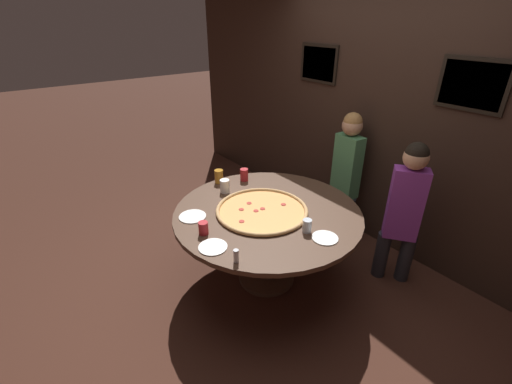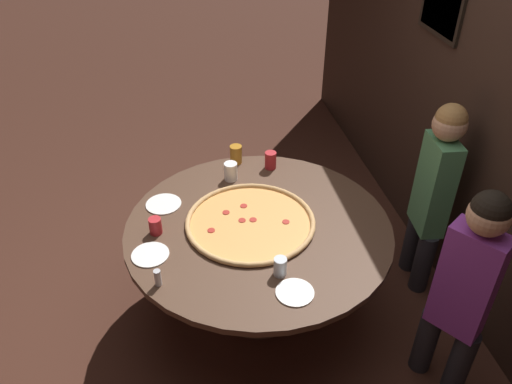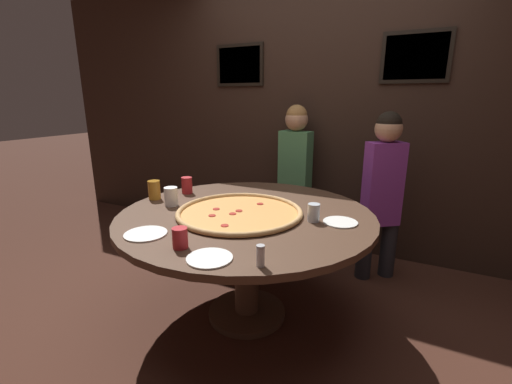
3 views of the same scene
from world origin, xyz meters
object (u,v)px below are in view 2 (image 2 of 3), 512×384
Objects in this scene: giant_pizza at (250,222)px; drink_cup_by_shaker at (155,226)px; drink_cup_centre_back at (236,154)px; drink_cup_front_edge at (271,160)px; diner_far_left at (434,189)px; white_plate_near_front at (164,204)px; drink_cup_near_left at (280,267)px; white_plate_beside_cup at (295,292)px; dining_table at (258,241)px; diner_side_left at (465,286)px; drink_cup_beside_pizza at (231,171)px; white_plate_right_side at (150,255)px; condiment_shaker at (158,278)px.

drink_cup_by_shaker reaches higher than giant_pizza.
drink_cup_centre_back is 1.08× the size of drink_cup_front_edge.
diner_far_left is (0.50, 0.98, -0.02)m from drink_cup_front_edge.
white_plate_near_front is 1.74m from diner_far_left.
drink_cup_near_left reaches higher than drink_cup_by_shaker.
diner_far_left reaches higher than white_plate_beside_cup.
dining_table is 12.98× the size of drink_cup_front_edge.
diner_side_left is (0.72, 1.00, 0.01)m from giant_pizza.
diner_side_left is (0.73, 1.55, -0.03)m from drink_cup_by_shaker.
diner_far_left is at bearing 62.88° from drink_cup_front_edge.
drink_cup_near_left is (0.45, 0.09, 0.04)m from giant_pizza.
drink_cup_front_edge is (-0.61, 0.20, 0.19)m from dining_table.
drink_cup_beside_pizza is at bearing -170.57° from white_plate_beside_cup.
giant_pizza is (-0.02, -0.05, 0.14)m from dining_table.
drink_cup_near_left is 0.51× the size of white_plate_right_side.
drink_cup_centre_back is 1.07m from white_plate_right_side.
giant_pizza is 0.50m from drink_cup_beside_pizza.
dining_table is 7.14× the size of white_plate_near_front.
white_plate_near_front is 0.16× the size of diner_far_left.
diner_side_left reaches higher than white_plate_beside_cup.
white_plate_right_side is (0.88, -0.61, -0.06)m from drink_cup_centre_back.
diner_far_left reaches higher than dining_table.
drink_cup_beside_pizza is 0.09× the size of diner_far_left.
drink_cup_by_shaker reaches higher than dining_table.
condiment_shaker is at bearing -38.24° from drink_cup_front_edge.
drink_cup_beside_pizza is 1.11m from white_plate_beside_cup.
drink_cup_front_edge is (-0.58, 0.80, 0.01)m from drink_cup_by_shaker.
drink_cup_front_edge reaches higher than giant_pizza.
drink_cup_centre_back is 1.37× the size of condiment_shaker.
white_plate_beside_cup is at bearing 9.43° from drink_cup_beside_pizza.
drink_cup_centre_back reaches higher than drink_cup_beside_pizza.
white_plate_right_side is at bearing 104.08° from diner_far_left.
drink_cup_by_shaker is at bearing -91.11° from giant_pizza.
giant_pizza is at bearing 17.94° from diner_side_left.
dining_table is 12.82× the size of drink_cup_beside_pizza.
diner_side_left is at bearing 78.92° from condiment_shaker.
drink_cup_centre_back is 0.25m from drink_cup_front_edge.
dining_table is at bearing 86.94° from drink_cup_by_shaker.
white_plate_near_front is (0.31, -0.75, -0.06)m from drink_cup_front_edge.
giant_pizza is at bearing 5.83° from drink_cup_beside_pizza.
giant_pizza is at bearing -115.08° from dining_table.
dining_table is at bearing 61.33° from white_plate_near_front.
diner_far_left reaches higher than condiment_shaker.
white_plate_beside_cup is at bearing 48.64° from drink_cup_by_shaker.
drink_cup_beside_pizza is 0.87m from white_plate_right_side.
drink_cup_by_shaker reaches higher than white_plate_beside_cup.
diner_side_left reaches higher than giant_pizza.
diner_far_left reaches higher than drink_cup_near_left.
drink_cup_front_edge is at bearing 132.74° from white_plate_right_side.
diner_side_left is (0.12, 0.86, 0.02)m from white_plate_beside_cup.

